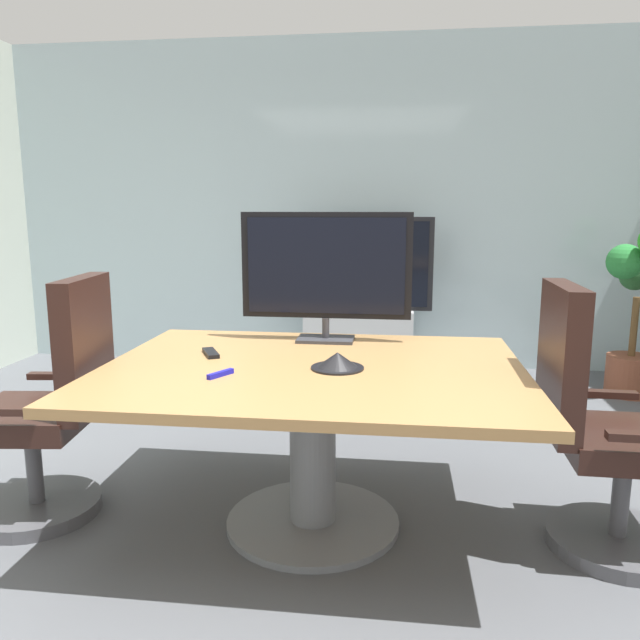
{
  "coord_description": "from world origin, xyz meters",
  "views": [
    {
      "loc": [
        0.48,
        -2.21,
        1.38
      ],
      "look_at": [
        0.13,
        0.52,
        0.88
      ],
      "focal_mm": 34.36,
      "sensor_mm": 36.0,
      "label": 1
    }
  ],
  "objects_px": {
    "tv_monitor": "(326,269)",
    "conference_phone": "(337,361)",
    "conference_table": "(313,406)",
    "wall_display_unit": "(359,322)",
    "remote_control": "(211,353)",
    "office_chair_left": "(51,418)",
    "office_chair_right": "(600,442)"
  },
  "relations": [
    {
      "from": "tv_monitor",
      "to": "remote_control",
      "type": "bearing_deg",
      "value": -142.42
    },
    {
      "from": "office_chair_right",
      "to": "conference_phone",
      "type": "bearing_deg",
      "value": 91.71
    },
    {
      "from": "wall_display_unit",
      "to": "remote_control",
      "type": "xyz_separation_m",
      "value": [
        -0.52,
        -2.43,
        0.29
      ]
    },
    {
      "from": "tv_monitor",
      "to": "office_chair_right",
      "type": "bearing_deg",
      "value": -24.29
    },
    {
      "from": "remote_control",
      "to": "office_chair_left",
      "type": "bearing_deg",
      "value": 166.89
    },
    {
      "from": "tv_monitor",
      "to": "conference_phone",
      "type": "bearing_deg",
      "value": -78.37
    },
    {
      "from": "office_chair_left",
      "to": "office_chair_right",
      "type": "distance_m",
      "value": 2.35
    },
    {
      "from": "tv_monitor",
      "to": "conference_table",
      "type": "bearing_deg",
      "value": -89.78
    },
    {
      "from": "tv_monitor",
      "to": "wall_display_unit",
      "type": "distance_m",
      "value": 2.16
    },
    {
      "from": "conference_table",
      "to": "wall_display_unit",
      "type": "height_order",
      "value": "wall_display_unit"
    },
    {
      "from": "tv_monitor",
      "to": "conference_phone",
      "type": "relative_size",
      "value": 3.82
    },
    {
      "from": "office_chair_right",
      "to": "conference_phone",
      "type": "xyz_separation_m",
      "value": [
        -1.06,
        -0.01,
        0.3
      ]
    },
    {
      "from": "tv_monitor",
      "to": "conference_phone",
      "type": "xyz_separation_m",
      "value": [
        0.11,
        -0.54,
        -0.33
      ]
    },
    {
      "from": "conference_table",
      "to": "remote_control",
      "type": "relative_size",
      "value": 10.38
    },
    {
      "from": "wall_display_unit",
      "to": "remote_control",
      "type": "bearing_deg",
      "value": -102.05
    },
    {
      "from": "remote_control",
      "to": "conference_phone",
      "type": "bearing_deg",
      "value": -43.37
    },
    {
      "from": "office_chair_right",
      "to": "conference_phone",
      "type": "distance_m",
      "value": 1.11
    },
    {
      "from": "conference_table",
      "to": "office_chair_right",
      "type": "bearing_deg",
      "value": -1.41
    },
    {
      "from": "conference_phone",
      "to": "office_chair_right",
      "type": "bearing_deg",
      "value": 0.51
    },
    {
      "from": "tv_monitor",
      "to": "wall_display_unit",
      "type": "relative_size",
      "value": 0.64
    },
    {
      "from": "conference_table",
      "to": "conference_phone",
      "type": "relative_size",
      "value": 8.02
    },
    {
      "from": "office_chair_right",
      "to": "wall_display_unit",
      "type": "bearing_deg",
      "value": 24.86
    },
    {
      "from": "tv_monitor",
      "to": "conference_phone",
      "type": "distance_m",
      "value": 0.64
    },
    {
      "from": "tv_monitor",
      "to": "conference_phone",
      "type": "height_order",
      "value": "tv_monitor"
    },
    {
      "from": "conference_table",
      "to": "office_chair_left",
      "type": "bearing_deg",
      "value": -177.75
    },
    {
      "from": "wall_display_unit",
      "to": "conference_phone",
      "type": "xyz_separation_m",
      "value": [
        0.07,
        -2.6,
        0.32
      ]
    },
    {
      "from": "conference_table",
      "to": "tv_monitor",
      "type": "distance_m",
      "value": 0.73
    },
    {
      "from": "conference_phone",
      "to": "remote_control",
      "type": "xyz_separation_m",
      "value": [
        -0.59,
        0.17,
        -0.02
      ]
    },
    {
      "from": "tv_monitor",
      "to": "remote_control",
      "type": "height_order",
      "value": "tv_monitor"
    },
    {
      "from": "office_chair_right",
      "to": "tv_monitor",
      "type": "bearing_deg",
      "value": 66.91
    },
    {
      "from": "conference_table",
      "to": "office_chair_right",
      "type": "height_order",
      "value": "office_chair_right"
    },
    {
      "from": "tv_monitor",
      "to": "remote_control",
      "type": "distance_m",
      "value": 0.7
    }
  ]
}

